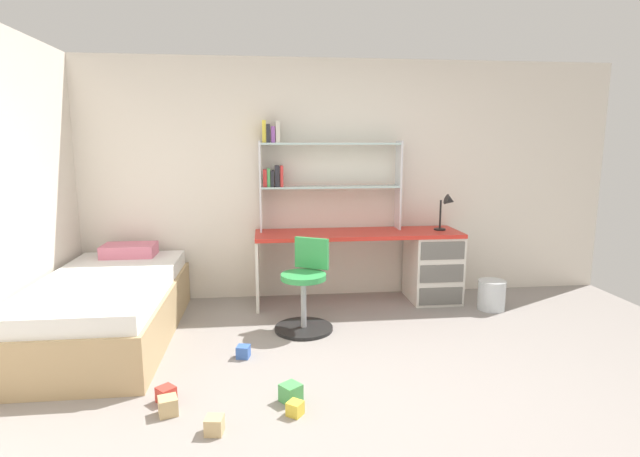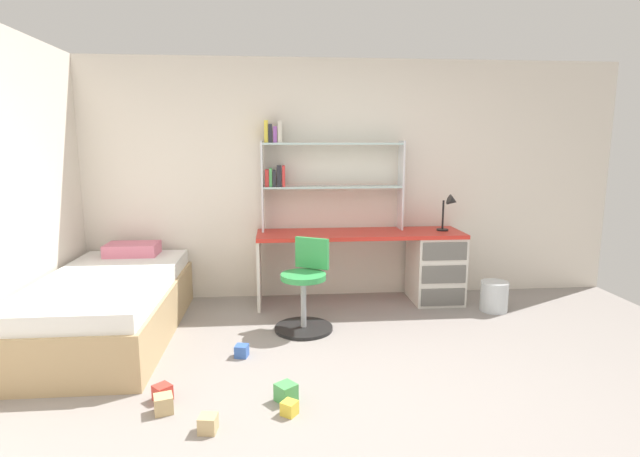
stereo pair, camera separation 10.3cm
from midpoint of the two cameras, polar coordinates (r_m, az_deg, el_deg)
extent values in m
cube|color=gray|center=(3.33, 7.38, -20.04)|extent=(6.18, 5.77, 0.02)
cube|color=silver|center=(5.29, 2.06, 5.61)|extent=(6.18, 0.06, 2.51)
cube|color=red|center=(5.06, 5.26, -0.64)|extent=(2.11, 0.57, 0.04)
cube|color=silver|center=(5.34, 13.74, -4.43)|extent=(0.50, 0.54, 0.71)
cube|color=silver|center=(5.07, -6.49, -4.99)|extent=(0.03, 0.51, 0.71)
cube|color=#64625E|center=(5.16, 14.62, -7.71)|extent=(0.45, 0.01, 0.18)
cube|color=#64625E|center=(5.09, 14.73, -5.18)|extent=(0.45, 0.01, 0.18)
cube|color=#64625E|center=(5.04, 14.85, -2.58)|extent=(0.45, 0.01, 0.18)
cube|color=silver|center=(5.08, -6.13, 4.87)|extent=(0.02, 0.22, 0.92)
cube|color=silver|center=(5.26, 9.92, 4.95)|extent=(0.02, 0.22, 0.92)
cube|color=silver|center=(5.12, 2.03, 4.85)|extent=(1.43, 0.22, 0.02)
cube|color=silver|center=(5.10, 2.06, 9.80)|extent=(1.43, 0.22, 0.02)
cube|color=red|center=(5.07, -5.59, 5.86)|extent=(0.04, 0.14, 0.17)
cube|color=#4CA559|center=(5.07, -5.16, 5.93)|extent=(0.03, 0.14, 0.19)
cube|color=#26262D|center=(5.07, -4.75, 5.82)|extent=(0.03, 0.16, 0.16)
cube|color=#26262D|center=(5.07, -4.18, 6.10)|extent=(0.04, 0.16, 0.21)
cube|color=red|center=(5.07, -3.67, 6.10)|extent=(0.03, 0.19, 0.21)
cube|color=yellow|center=(5.06, -5.68, 11.12)|extent=(0.04, 0.15, 0.22)
cube|color=#26262D|center=(5.06, -5.20, 10.92)|extent=(0.04, 0.18, 0.18)
cube|color=purple|center=(5.06, -4.65, 10.80)|extent=(0.04, 0.17, 0.16)
cube|color=beige|center=(5.06, -4.10, 11.10)|extent=(0.04, 0.20, 0.21)
cylinder|color=black|center=(5.30, 14.54, -0.14)|extent=(0.12, 0.12, 0.02)
cylinder|color=black|center=(5.27, 14.62, 1.55)|extent=(0.02, 0.02, 0.30)
cone|color=black|center=(5.24, 15.69, 3.10)|extent=(0.12, 0.11, 0.13)
cylinder|color=black|center=(4.48, -1.24, -11.48)|extent=(0.52, 0.52, 0.03)
cylinder|color=#A5A8AD|center=(4.41, -1.25, -8.84)|extent=(0.05, 0.05, 0.47)
cylinder|color=green|center=(4.33, -1.27, -5.60)|extent=(0.40, 0.40, 0.05)
cube|color=green|center=(4.45, -0.28, -2.86)|extent=(0.30, 0.19, 0.28)
cube|color=tan|center=(4.61, -22.65, -9.18)|extent=(1.06, 2.06, 0.40)
cube|color=white|center=(4.53, -22.88, -5.92)|extent=(1.00, 2.00, 0.14)
cube|color=#D8728C|center=(5.23, -20.40, -2.26)|extent=(0.50, 0.32, 0.12)
cylinder|color=silver|center=(5.23, 20.08, -7.39)|extent=(0.27, 0.27, 0.30)
cube|color=tan|center=(3.35, -16.81, -18.90)|extent=(0.14, 0.14, 0.11)
cube|color=red|center=(3.50, -16.96, -17.74)|extent=(0.14, 0.14, 0.10)
cube|color=#479E51|center=(3.35, -3.04, -18.46)|extent=(0.16, 0.16, 0.12)
cube|color=gold|center=(3.21, -2.59, -20.09)|extent=(0.12, 0.12, 0.09)
cube|color=#3860B7|center=(3.99, -8.32, -13.87)|extent=(0.11, 0.11, 0.10)
cube|color=tan|center=(3.11, -11.87, -21.29)|extent=(0.11, 0.11, 0.10)
camera|label=1|loc=(0.05, -89.31, 0.12)|focal=27.59mm
camera|label=2|loc=(0.05, 90.69, -0.12)|focal=27.59mm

